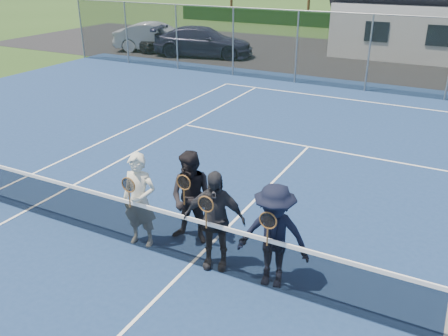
# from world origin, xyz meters

# --- Properties ---
(ground) EXTENTS (220.00, 220.00, 0.00)m
(ground) POSITION_xyz_m (0.00, 20.00, 0.00)
(ground) COLOR #254117
(ground) RESTS_ON ground
(court_surface) EXTENTS (30.00, 30.00, 0.02)m
(court_surface) POSITION_xyz_m (0.00, 0.00, 0.01)
(court_surface) COLOR navy
(court_surface) RESTS_ON ground
(tarmac_carpark) EXTENTS (40.00, 12.00, 0.01)m
(tarmac_carpark) POSITION_xyz_m (-4.00, 20.00, 0.01)
(tarmac_carpark) COLOR black
(tarmac_carpark) RESTS_ON ground
(hedge_row) EXTENTS (40.00, 1.20, 1.10)m
(hedge_row) POSITION_xyz_m (0.00, 32.00, 0.55)
(hedge_row) COLOR black
(hedge_row) RESTS_ON ground
(car_a) EXTENTS (3.92, 2.66, 1.24)m
(car_a) POSITION_xyz_m (-13.77, 16.96, 0.62)
(car_a) COLOR black
(car_a) RESTS_ON ground
(car_b) EXTENTS (5.10, 3.14, 1.59)m
(car_b) POSITION_xyz_m (-12.68, 17.04, 0.79)
(car_b) COLOR #93979B
(car_b) RESTS_ON ground
(car_c) EXTENTS (5.79, 3.43, 1.57)m
(car_c) POSITION_xyz_m (-9.56, 16.95, 0.79)
(car_c) COLOR black
(car_c) RESTS_ON ground
(court_markings) EXTENTS (11.03, 23.83, 0.01)m
(court_markings) POSITION_xyz_m (0.00, 0.00, 0.02)
(court_markings) COLOR white
(court_markings) RESTS_ON court_surface
(tennis_net) EXTENTS (11.68, 0.08, 1.10)m
(tennis_net) POSITION_xyz_m (0.00, 0.00, 0.54)
(tennis_net) COLOR slate
(tennis_net) RESTS_ON ground
(perimeter_fence) EXTENTS (30.07, 0.07, 3.02)m
(perimeter_fence) POSITION_xyz_m (0.00, 13.50, 1.52)
(perimeter_fence) COLOR slate
(perimeter_fence) RESTS_ON ground
(player_a) EXTENTS (0.72, 0.55, 1.80)m
(player_a) POSITION_xyz_m (-1.17, 0.16, 0.92)
(player_a) COLOR beige
(player_a) RESTS_ON court_surface
(player_b) EXTENTS (0.96, 0.79, 1.80)m
(player_b) POSITION_xyz_m (-0.37, 0.68, 0.92)
(player_b) COLOR black
(player_b) RESTS_ON court_surface
(player_c) EXTENTS (1.14, 0.76, 1.80)m
(player_c) POSITION_xyz_m (0.37, 0.17, 0.92)
(player_c) COLOR #26272C
(player_c) RESTS_ON court_surface
(player_d) EXTENTS (1.26, 0.85, 1.80)m
(player_d) POSITION_xyz_m (1.45, 0.16, 0.92)
(player_d) COLOR black
(player_d) RESTS_ON court_surface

